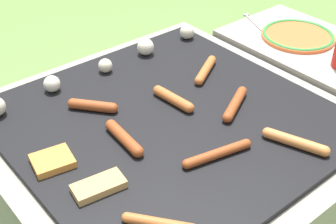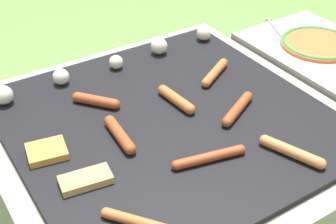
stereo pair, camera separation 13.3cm
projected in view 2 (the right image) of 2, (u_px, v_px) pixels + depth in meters
The scene contains 16 objects.
ground_plane at pixel (168, 224), 1.61m from camera, with size 14.00×14.00×0.00m, color #608442.
grill at pixel (168, 176), 1.48m from camera, with size 0.99×0.99×0.45m.
side_ledge at pixel (316, 103), 1.81m from camera, with size 0.40×0.60×0.45m.
sausage_mid_right at pixel (209, 157), 1.19m from camera, with size 0.20×0.06×0.03m.
sausage_front_center at pixel (238, 109), 1.36m from camera, with size 0.16×0.10×0.03m.
sausage_back_center at pixel (176, 99), 1.40m from camera, with size 0.04×0.16×0.03m.
sausage_mid_left at pixel (215, 73), 1.53m from camera, with size 0.16×0.10×0.03m.
sausage_front_left at pixel (96, 101), 1.39m from camera, with size 0.11×0.13×0.03m.
sausage_front_right at pixel (120, 134), 1.26m from camera, with size 0.04×0.17×0.03m.
sausage_back_right at pixel (137, 221), 1.01m from camera, with size 0.11×0.14×0.02m.
sausage_back_left at pixel (292, 152), 1.20m from camera, with size 0.08×0.17×0.03m.
bread_slice_right at pixel (47, 151), 1.21m from camera, with size 0.11×0.10×0.02m.
bread_slice_center at pixel (86, 180), 1.12m from camera, with size 0.13×0.08×0.02m.
mushroom_row at pixel (112, 61), 1.56m from camera, with size 0.81×0.08×0.06m.
plate_colorful at pixel (318, 43), 1.71m from camera, with size 0.27×0.27×0.02m.
fork_utensil at pixel (277, 30), 1.81m from camera, with size 0.10×0.21×0.01m.
Camera 2 is at (-0.59, -0.92, 1.25)m, focal length 50.00 mm.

